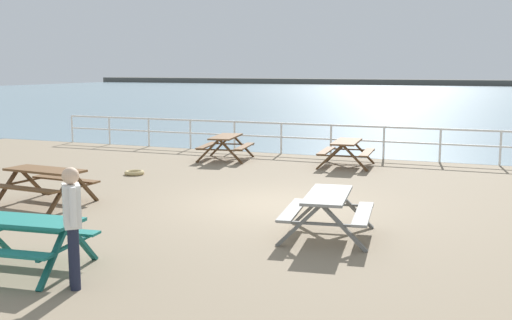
% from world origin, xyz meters
% --- Properties ---
extents(ground_plane, '(30.00, 24.00, 0.20)m').
position_xyz_m(ground_plane, '(0.00, 0.00, -0.10)').
color(ground_plane, gray).
extents(sea_band, '(142.00, 90.00, 0.01)m').
position_xyz_m(sea_band, '(0.00, 52.75, 0.00)').
color(sea_band, gray).
rests_on(sea_band, ground).
extents(distant_shoreline, '(142.00, 6.00, 1.80)m').
position_xyz_m(distant_shoreline, '(0.00, 95.75, 0.00)').
color(distant_shoreline, '#4C4C47').
rests_on(distant_shoreline, ground).
extents(seaward_railing, '(23.07, 0.07, 1.08)m').
position_xyz_m(seaward_railing, '(0.00, 7.75, 0.74)').
color(seaward_railing, white).
rests_on(seaward_railing, ground).
extents(picnic_table_near_left, '(1.68, 1.93, 0.80)m').
position_xyz_m(picnic_table_near_left, '(0.13, 5.83, 0.58)').
color(picnic_table_near_left, brown).
rests_on(picnic_table_near_left, ground).
extents(picnic_table_near_right, '(1.96, 1.72, 0.80)m').
position_xyz_m(picnic_table_near_right, '(-1.90, -5.60, 0.58)').
color(picnic_table_near_right, '#1E7A70').
rests_on(picnic_table_near_right, ground).
extents(picnic_table_mid_centre, '(1.80, 2.03, 0.80)m').
position_xyz_m(picnic_table_mid_centre, '(-3.82, 5.72, 0.58)').
color(picnic_table_mid_centre, brown).
rests_on(picnic_table_mid_centre, ground).
extents(picnic_table_far_left, '(1.90, 1.66, 0.80)m').
position_xyz_m(picnic_table_far_left, '(-4.67, -1.82, 0.58)').
color(picnic_table_far_left, brown).
rests_on(picnic_table_far_left, ground).
extents(picnic_table_far_right, '(1.76, 2.00, 0.80)m').
position_xyz_m(picnic_table_far_right, '(1.78, -2.11, 0.58)').
color(picnic_table_far_right, gray).
rests_on(picnic_table_far_right, ground).
extents(visitor, '(0.39, 0.41, 1.66)m').
position_xyz_m(visitor, '(-0.69, -5.93, 0.95)').
color(visitor, '#1E2338').
rests_on(visitor, ground).
extents(rope_coil, '(0.55, 0.55, 0.11)m').
position_xyz_m(rope_coil, '(-4.98, 2.15, 0.06)').
color(rope_coil, tan).
rests_on(rope_coil, ground).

